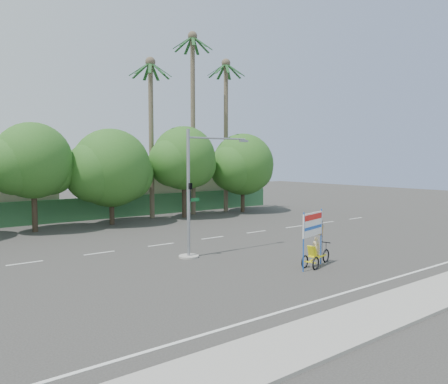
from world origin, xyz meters
TOP-DOWN VIEW (x-y plane):
  - ground at (0.00, 0.00)m, footprint 120.00×120.00m
  - sidewalk_near at (0.00, -7.50)m, footprint 50.00×2.40m
  - fence at (0.00, 21.50)m, footprint 38.00×0.08m
  - building_right at (8.00, 26.00)m, footprint 14.00×8.00m
  - tree_left at (-7.05, 18.00)m, footprint 6.66×5.60m
  - tree_center at (-1.05, 18.00)m, footprint 7.62×6.40m
  - tree_right at (5.95, 18.00)m, footprint 6.90×5.80m
  - tree_far_right at (12.95, 18.00)m, footprint 7.38×6.20m
  - palm_tall at (8.00, 19.50)m, footprint 3.73×3.79m
  - palm_mid at (12.00, 19.50)m, footprint 3.73×3.79m
  - palm_short at (3.50, 19.50)m, footprint 3.73×3.79m
  - traffic_signal at (-2.20, 3.98)m, footprint 4.72×1.10m
  - trike_billboard at (1.40, -1.59)m, footprint 2.88×1.11m

SIDE VIEW (x-z plane):
  - ground at x=0.00m, z-range 0.00..0.00m
  - sidewalk_near at x=0.00m, z-range 0.00..0.12m
  - fence at x=0.00m, z-range 0.00..2.00m
  - trike_billboard at x=1.40m, z-range -0.28..2.62m
  - building_right at x=8.00m, z-range 0.00..3.60m
  - traffic_signal at x=-2.20m, z-range -0.58..6.42m
  - tree_center at x=-1.05m, z-range 0.54..8.39m
  - tree_far_right at x=12.95m, z-range 0.68..8.61m
  - tree_left at x=-7.05m, z-range 1.02..9.09m
  - tree_right at x=5.95m, z-range 1.06..9.42m
  - palm_short at x=3.50m, z-range 1.64..16.09m
  - palm_mid at x=12.00m, z-range 1.67..17.12m
  - palm_tall at x=8.00m, z-range 1.74..19.19m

